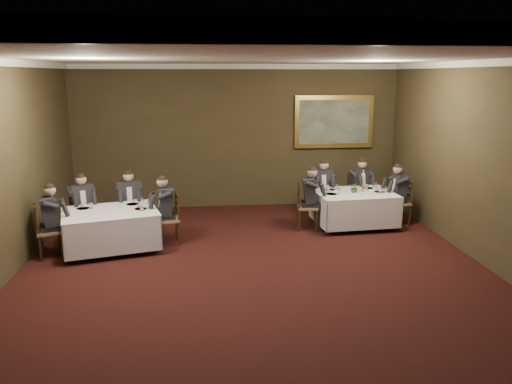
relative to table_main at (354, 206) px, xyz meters
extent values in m
plane|color=black|center=(-2.41, -2.96, -0.45)|extent=(10.00, 10.00, 0.00)
cube|color=silver|center=(-2.41, -2.96, 3.05)|extent=(8.00, 10.00, 0.10)
cube|color=#38311C|center=(-2.41, 2.04, 1.30)|extent=(8.00, 0.10, 3.50)
cube|color=#38311C|center=(-2.41, -7.96, 1.30)|extent=(8.00, 0.10, 3.50)
cube|color=#38311C|center=(1.59, -2.96, 1.30)|extent=(0.10, 10.00, 3.50)
cube|color=white|center=(-2.41, 1.99, 2.99)|extent=(8.00, 0.10, 0.12)
cube|color=white|center=(-2.41, -7.91, 2.99)|extent=(8.00, 0.10, 0.12)
cube|color=black|center=(0.00, 0.00, 0.28)|extent=(1.69, 1.33, 0.04)
cube|color=white|center=(0.00, 0.00, 0.31)|extent=(1.76, 1.39, 0.02)
cube|color=white|center=(0.00, 0.00, -0.02)|extent=(1.78, 1.41, 0.65)
cube|color=black|center=(-5.01, -1.00, 0.28)|extent=(1.91, 1.62, 0.04)
cube|color=white|center=(-5.01, -1.00, 0.31)|extent=(1.99, 1.69, 0.02)
cube|color=white|center=(-5.01, -1.00, -0.02)|extent=(2.01, 1.72, 0.65)
cube|color=olive|center=(-0.52, 0.81, 0.04)|extent=(0.45, 0.43, 0.05)
cube|color=black|center=(-0.51, 1.00, 0.28)|extent=(0.38, 0.04, 0.54)
cube|color=black|center=(-0.52, 0.81, 0.41)|extent=(0.43, 0.32, 0.55)
sphere|color=tan|center=(-0.52, 0.81, 0.79)|extent=(0.22, 0.22, 0.21)
cube|color=olive|center=(0.38, 0.89, 0.04)|extent=(0.55, 0.53, 0.05)
cube|color=black|center=(0.32, 1.07, 0.28)|extent=(0.37, 0.14, 0.54)
cube|color=black|center=(0.38, 0.89, 0.41)|extent=(0.49, 0.42, 0.55)
sphere|color=tan|center=(0.38, 0.89, 0.79)|extent=(0.26, 0.26, 0.21)
cube|color=olive|center=(-1.05, -0.08, 0.04)|extent=(0.47, 0.49, 0.05)
cube|color=black|center=(-1.24, -0.06, 0.28)|extent=(0.08, 0.38, 0.54)
cube|color=black|center=(-1.05, -0.08, 0.41)|extent=(0.36, 0.45, 0.55)
sphere|color=tan|center=(-1.05, -0.08, 0.79)|extent=(0.23, 0.23, 0.21)
cube|color=olive|center=(1.05, 0.08, 0.04)|extent=(0.43, 0.45, 0.05)
cube|color=black|center=(1.24, 0.09, 0.28)|extent=(0.04, 0.38, 0.54)
cube|color=black|center=(1.05, 0.08, 0.41)|extent=(0.32, 0.43, 0.55)
sphere|color=tan|center=(1.05, 0.08, 0.79)|extent=(0.21, 0.21, 0.21)
cube|color=olive|center=(-5.69, -0.27, 0.04)|extent=(0.58, 0.57, 0.05)
cube|color=black|center=(-5.77, -0.10, 0.28)|extent=(0.36, 0.19, 0.54)
cube|color=black|center=(-5.69, -0.27, 0.41)|extent=(0.51, 0.46, 0.55)
sphere|color=tan|center=(-5.69, -0.27, 0.79)|extent=(0.28, 0.28, 0.21)
cube|color=olive|center=(-4.79, -0.04, 0.04)|extent=(0.51, 0.49, 0.05)
cube|color=black|center=(-4.82, 0.15, 0.28)|extent=(0.38, 0.10, 0.54)
cube|color=black|center=(-4.79, -0.04, 0.41)|extent=(0.47, 0.38, 0.55)
sphere|color=tan|center=(-4.79, -0.04, 0.79)|extent=(0.24, 0.24, 0.21)
cube|color=olive|center=(-3.96, -0.73, 0.04)|extent=(0.49, 0.51, 0.05)
cube|color=black|center=(-3.78, -0.69, 0.28)|extent=(0.10, 0.38, 0.54)
cube|color=black|center=(-3.96, -0.73, 0.41)|extent=(0.38, 0.47, 0.55)
sphere|color=tan|center=(-3.96, -0.73, 0.79)|extent=(0.24, 0.24, 0.21)
cube|color=olive|center=(-6.06, -1.28, 0.04)|extent=(0.55, 0.56, 0.05)
cube|color=black|center=(-6.24, -1.35, 0.28)|extent=(0.16, 0.37, 0.54)
cube|color=black|center=(-6.06, -1.28, 0.41)|extent=(0.44, 0.50, 0.55)
sphere|color=tan|center=(-6.06, -1.28, 0.79)|extent=(0.27, 0.27, 0.21)
imported|color=#2D5926|center=(-0.01, -0.01, 0.44)|extent=(0.28, 0.26, 0.25)
cylinder|color=#A87B33|center=(0.20, 0.09, 0.33)|extent=(0.07, 0.07, 0.02)
cylinder|color=#A87B33|center=(0.20, 0.09, 0.50)|extent=(0.02, 0.02, 0.33)
cylinder|color=white|center=(0.20, 0.09, 0.74)|extent=(0.02, 0.02, 0.14)
cylinder|color=white|center=(-0.48, 0.31, 0.32)|extent=(0.25, 0.25, 0.01)
cylinder|color=white|center=(-0.48, 0.46, 0.35)|extent=(0.08, 0.08, 0.05)
cylinder|color=white|center=(-0.31, 0.31, 0.39)|extent=(0.06, 0.06, 0.14)
cylinder|color=white|center=(-5.55, -0.77, 0.32)|extent=(0.25, 0.25, 0.01)
cylinder|color=white|center=(-5.55, -0.62, 0.35)|extent=(0.08, 0.08, 0.05)
cylinder|color=white|center=(-5.38, -0.77, 0.39)|extent=(0.06, 0.06, 0.14)
cube|color=#E8BA55|center=(0.00, 1.98, 1.66)|extent=(1.98, 0.08, 1.30)
cube|color=#424830|center=(0.00, 1.94, 1.66)|extent=(1.76, 0.01, 1.08)
camera|label=1|loc=(-3.20, -10.24, 2.80)|focal=35.00mm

